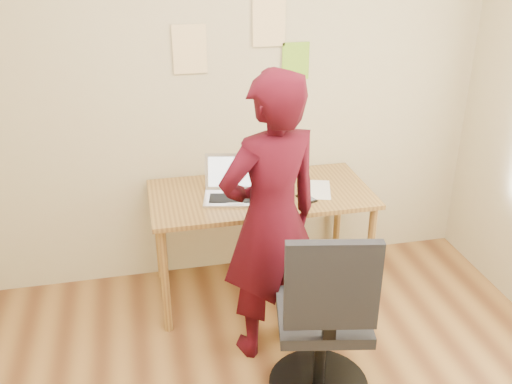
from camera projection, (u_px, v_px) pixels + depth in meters
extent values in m
cube|color=beige|center=(225.00, 84.00, 3.68)|extent=(3.50, 0.04, 2.70)
cube|color=olive|center=(261.00, 194.00, 3.63)|extent=(1.40, 0.70, 0.03)
cylinder|color=olive|center=(165.00, 281.00, 3.39)|extent=(0.05, 0.05, 0.71)
cylinder|color=olive|center=(370.00, 257.00, 3.64)|extent=(0.05, 0.05, 0.71)
cylinder|color=olive|center=(159.00, 233.00, 3.92)|extent=(0.05, 0.05, 0.71)
cylinder|color=olive|center=(338.00, 214.00, 4.18)|extent=(0.05, 0.05, 0.71)
cube|color=silver|center=(231.00, 199.00, 3.51)|extent=(0.37, 0.30, 0.02)
cube|color=black|center=(231.00, 197.00, 3.51)|extent=(0.29, 0.18, 0.00)
cube|color=silver|center=(231.00, 172.00, 3.60)|extent=(0.34, 0.14, 0.23)
cube|color=white|center=(231.00, 172.00, 3.60)|extent=(0.30, 0.11, 0.18)
cube|color=white|center=(314.00, 189.00, 3.65)|extent=(0.28, 0.34, 0.00)
cube|color=black|center=(306.00, 198.00, 3.52)|extent=(0.11, 0.15, 0.01)
cube|color=#3F4C59|center=(306.00, 198.00, 3.52)|extent=(0.10, 0.12, 0.00)
cube|color=#FDD797|center=(190.00, 49.00, 3.51)|extent=(0.21, 0.00, 0.30)
cube|color=#FDD797|center=(269.00, 22.00, 3.54)|extent=(0.21, 0.00, 0.30)
cube|color=#82C22B|center=(296.00, 61.00, 3.68)|extent=(0.18, 0.00, 0.24)
cube|color=black|center=(322.00, 316.00, 2.90)|extent=(0.53, 0.53, 0.06)
cube|color=black|center=(332.00, 286.00, 2.56)|extent=(0.44, 0.13, 0.45)
cube|color=black|center=(329.00, 327.00, 2.67)|extent=(0.07, 0.05, 0.12)
cylinder|color=black|center=(320.00, 354.00, 3.01)|extent=(0.06, 0.06, 0.45)
cylinder|color=black|center=(318.00, 384.00, 3.10)|extent=(0.54, 0.54, 0.03)
imported|color=#3C0812|center=(271.00, 221.00, 3.07)|extent=(0.70, 0.56, 1.67)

